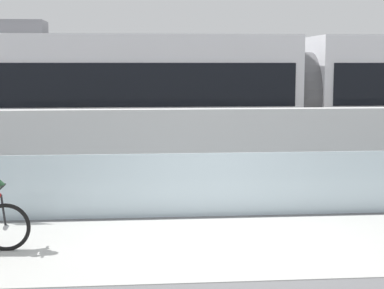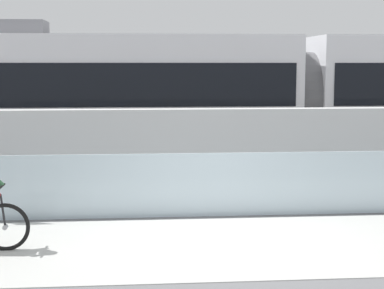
% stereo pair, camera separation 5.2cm
% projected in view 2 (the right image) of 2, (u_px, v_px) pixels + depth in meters
% --- Properties ---
extents(ground_plane, '(200.00, 200.00, 0.00)m').
position_uv_depth(ground_plane, '(222.00, 246.00, 9.41)').
color(ground_plane, slate).
extents(bike_path_deck, '(32.00, 3.20, 0.01)m').
position_uv_depth(bike_path_deck, '(222.00, 245.00, 9.40)').
color(bike_path_deck, beige).
rests_on(bike_path_deck, ground).
extents(glass_parapet, '(32.00, 0.05, 1.16)m').
position_uv_depth(glass_parapet, '(209.00, 185.00, 11.16)').
color(glass_parapet, silver).
rests_on(glass_parapet, ground).
extents(concrete_barrier_wall, '(32.00, 0.36, 1.82)m').
position_uv_depth(concrete_barrier_wall, '(200.00, 152.00, 12.89)').
color(concrete_barrier_wall, silver).
rests_on(concrete_barrier_wall, ground).
extents(tram_rail_near, '(32.00, 0.08, 0.01)m').
position_uv_depth(tram_rail_near, '(190.00, 174.00, 15.46)').
color(tram_rail_near, '#595654').
rests_on(tram_rail_near, ground).
extents(tram_rail_far, '(32.00, 0.08, 0.01)m').
position_uv_depth(tram_rail_far, '(186.00, 165.00, 16.88)').
color(tram_rail_far, '#595654').
rests_on(tram_rail_far, ground).
extents(tram, '(22.56, 2.54, 3.81)m').
position_uv_depth(tram, '(301.00, 97.00, 16.17)').
color(tram, silver).
rests_on(tram, ground).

